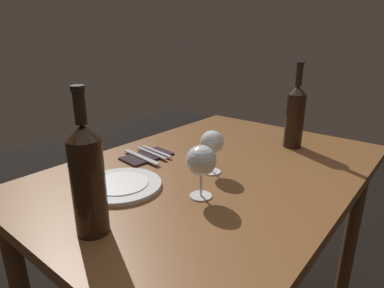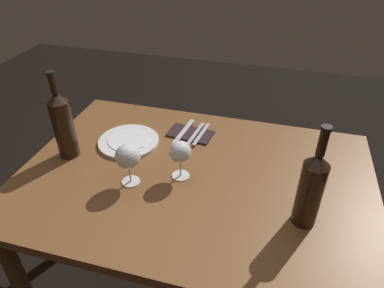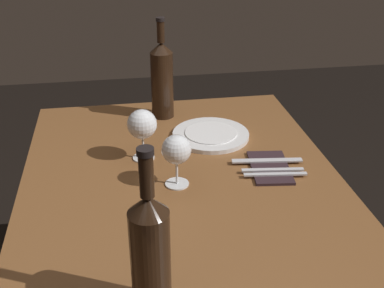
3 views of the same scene
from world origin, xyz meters
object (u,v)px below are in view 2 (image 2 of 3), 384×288
(wine_bottle_second, at_px, (63,124))
(dinner_plate, at_px, (129,141))
(fork_inner, at_px, (196,133))
(wine_bottle, at_px, (311,188))
(wine_glass_right, at_px, (180,153))
(fork_outer, at_px, (201,134))
(folded_napkin, at_px, (190,134))
(table_knife, at_px, (184,131))
(wine_glass_left, at_px, (128,157))

(wine_bottle_second, xyz_separation_m, dinner_plate, (-0.19, -0.14, -0.13))
(wine_bottle_second, bearing_deg, fork_inner, -149.40)
(wine_bottle, relative_size, dinner_plate, 1.39)
(fork_inner, bearing_deg, wine_glass_right, 93.43)
(dinner_plate, bearing_deg, wine_bottle_second, 35.13)
(wine_bottle_second, xyz_separation_m, fork_outer, (-0.48, -0.27, -0.13))
(wine_bottle, bearing_deg, dinner_plate, -19.82)
(fork_inner, bearing_deg, dinner_plate, 26.87)
(folded_napkin, xyz_separation_m, table_knife, (0.03, 0.00, 0.01))
(wine_bottle, xyz_separation_m, table_knife, (0.51, -0.39, -0.13))
(folded_napkin, bearing_deg, wine_glass_left, 71.28)
(wine_glass_left, height_order, fork_inner, wine_glass_left)
(fork_inner, distance_m, table_knife, 0.05)
(wine_bottle_second, bearing_deg, dinner_plate, -144.87)
(wine_bottle_second, relative_size, table_knife, 1.68)
(wine_glass_right, bearing_deg, fork_outer, -91.68)
(fork_inner, bearing_deg, wine_bottle_second, 30.60)
(table_knife, bearing_deg, wine_bottle, 142.76)
(wine_glass_left, height_order, wine_bottle_second, wine_bottle_second)
(wine_bottle, bearing_deg, wine_bottle_second, -7.53)
(wine_bottle, distance_m, fork_inner, 0.61)
(wine_glass_right, xyz_separation_m, fork_outer, (-0.01, -0.28, -0.10))
(wine_glass_left, bearing_deg, wine_bottle_second, -16.93)
(wine_bottle, xyz_separation_m, dinner_plate, (0.71, -0.26, -0.13))
(wine_bottle_second, relative_size, fork_inner, 1.96)
(folded_napkin, relative_size, fork_outer, 1.12)
(wine_glass_left, height_order, dinner_plate, wine_glass_left)
(dinner_plate, relative_size, table_knife, 1.20)
(wine_bottle_second, xyz_separation_m, fork_inner, (-0.45, -0.27, -0.13))
(fork_outer, bearing_deg, fork_inner, 0.00)
(table_knife, bearing_deg, wine_glass_right, 104.37)
(fork_outer, bearing_deg, folded_napkin, 0.00)
(fork_outer, xyz_separation_m, table_knife, (0.08, 0.00, 0.00))
(fork_inner, bearing_deg, wine_glass_left, 67.79)
(dinner_plate, xyz_separation_m, table_knife, (-0.20, -0.13, 0.00))
(folded_napkin, height_order, fork_inner, fork_inner)
(wine_glass_right, relative_size, wine_bottle, 0.43)
(wine_glass_left, relative_size, table_knife, 0.75)
(fork_inner, height_order, table_knife, same)
(wine_glass_left, relative_size, wine_bottle, 0.45)
(folded_napkin, bearing_deg, fork_inner, 180.00)
(table_knife, bearing_deg, wine_bottle_second, 33.95)
(table_knife, bearing_deg, folded_napkin, 180.00)
(fork_inner, bearing_deg, fork_outer, 180.00)
(folded_napkin, height_order, fork_outer, fork_outer)
(fork_outer, bearing_deg, wine_bottle_second, 29.26)
(folded_napkin, relative_size, fork_inner, 1.12)
(wine_glass_right, height_order, fork_inner, wine_glass_right)
(fork_outer, bearing_deg, dinner_plate, 24.79)
(wine_bottle, bearing_deg, wine_glass_left, -2.57)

